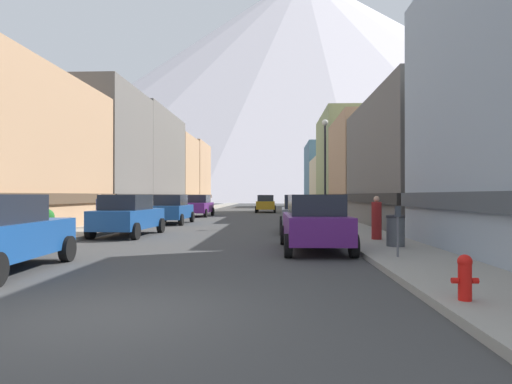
{
  "coord_description": "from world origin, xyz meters",
  "views": [
    {
      "loc": [
        2.54,
        -6.28,
        1.76
      ],
      "look_at": [
        0.69,
        36.63,
        2.07
      ],
      "focal_mm": 30.87,
      "sensor_mm": 36.0,
      "label": 1
    }
  ],
  "objects_px": {
    "car_left_1": "(128,215)",
    "fire_hydrant_near": "(465,276)",
    "trash_bin_right": "(396,231)",
    "car_driving_0": "(266,204)",
    "parking_meter_near": "(398,224)",
    "pedestrian_1": "(377,219)",
    "potted_plant_0": "(46,220)",
    "car_left_2": "(172,209)",
    "pedestrian_0": "(100,212)",
    "car_right_1": "(302,213)",
    "car_left_3": "(198,206)",
    "car_right_0": "(315,222)",
    "streetlamp_right": "(325,155)"
  },
  "relations": [
    {
      "from": "car_left_3",
      "to": "trash_bin_right",
      "type": "bearing_deg",
      "value": -65.37
    },
    {
      "from": "car_left_3",
      "to": "pedestrian_1",
      "type": "height_order",
      "value": "car_left_3"
    },
    {
      "from": "car_left_3",
      "to": "car_right_0",
      "type": "relative_size",
      "value": 1.0
    },
    {
      "from": "trash_bin_right",
      "to": "streetlamp_right",
      "type": "bearing_deg",
      "value": 95.34
    },
    {
      "from": "car_right_0",
      "to": "car_left_1",
      "type": "bearing_deg",
      "value": 148.15
    },
    {
      "from": "car_right_0",
      "to": "potted_plant_0",
      "type": "xyz_separation_m",
      "value": [
        -10.8,
        3.89,
        -0.18
      ]
    },
    {
      "from": "car_left_1",
      "to": "car_left_2",
      "type": "relative_size",
      "value": 1.02
    },
    {
      "from": "car_left_2",
      "to": "pedestrian_0",
      "type": "height_order",
      "value": "pedestrian_0"
    },
    {
      "from": "potted_plant_0",
      "to": "streetlamp_right",
      "type": "relative_size",
      "value": 0.18
    },
    {
      "from": "car_left_1",
      "to": "fire_hydrant_near",
      "type": "relative_size",
      "value": 6.36
    },
    {
      "from": "pedestrian_0",
      "to": "potted_plant_0",
      "type": "bearing_deg",
      "value": -101.2
    },
    {
      "from": "car_left_1",
      "to": "car_left_2",
      "type": "xyz_separation_m",
      "value": [
        0.0,
        8.06,
        0.0
      ]
    },
    {
      "from": "car_left_2",
      "to": "car_right_1",
      "type": "height_order",
      "value": "same"
    },
    {
      "from": "car_left_2",
      "to": "parking_meter_near",
      "type": "height_order",
      "value": "car_left_2"
    },
    {
      "from": "car_driving_0",
      "to": "pedestrian_1",
      "type": "distance_m",
      "value": 29.35
    },
    {
      "from": "pedestrian_0",
      "to": "car_driving_0",
      "type": "bearing_deg",
      "value": 71.53
    },
    {
      "from": "car_left_3",
      "to": "car_driving_0",
      "type": "relative_size",
      "value": 1.01
    },
    {
      "from": "fire_hydrant_near",
      "to": "streetlamp_right",
      "type": "distance_m",
      "value": 18.21
    },
    {
      "from": "pedestrian_0",
      "to": "car_left_3",
      "type": "bearing_deg",
      "value": 80.4
    },
    {
      "from": "car_driving_0",
      "to": "parking_meter_near",
      "type": "distance_m",
      "value": 33.81
    },
    {
      "from": "pedestrian_0",
      "to": "car_right_0",
      "type": "bearing_deg",
      "value": -37.39
    },
    {
      "from": "car_driving_0",
      "to": "trash_bin_right",
      "type": "xyz_separation_m",
      "value": [
        4.75,
        -31.14,
        -0.26
      ]
    },
    {
      "from": "car_driving_0",
      "to": "pedestrian_1",
      "type": "relative_size",
      "value": 2.79
    },
    {
      "from": "car_left_1",
      "to": "streetlamp_right",
      "type": "xyz_separation_m",
      "value": [
        9.15,
        6.02,
        3.09
      ]
    },
    {
      "from": "car_right_0",
      "to": "potted_plant_0",
      "type": "height_order",
      "value": "car_right_0"
    },
    {
      "from": "parking_meter_near",
      "to": "pedestrian_1",
      "type": "bearing_deg",
      "value": 83.76
    },
    {
      "from": "car_left_2",
      "to": "fire_hydrant_near",
      "type": "height_order",
      "value": "car_left_2"
    },
    {
      "from": "car_left_1",
      "to": "potted_plant_0",
      "type": "height_order",
      "value": "car_left_1"
    },
    {
      "from": "pedestrian_0",
      "to": "pedestrian_1",
      "type": "height_order",
      "value": "pedestrian_0"
    },
    {
      "from": "car_left_2",
      "to": "streetlamp_right",
      "type": "height_order",
      "value": "streetlamp_right"
    },
    {
      "from": "car_driving_0",
      "to": "parking_meter_near",
      "type": "height_order",
      "value": "car_driving_0"
    },
    {
      "from": "car_right_0",
      "to": "car_right_1",
      "type": "bearing_deg",
      "value": 90.02
    },
    {
      "from": "trash_bin_right",
      "to": "car_driving_0",
      "type": "bearing_deg",
      "value": 98.67
    },
    {
      "from": "trash_bin_right",
      "to": "pedestrian_1",
      "type": "height_order",
      "value": "pedestrian_1"
    },
    {
      "from": "car_left_2",
      "to": "streetlamp_right",
      "type": "xyz_separation_m",
      "value": [
        9.15,
        -2.05,
        3.09
      ]
    },
    {
      "from": "trash_bin_right",
      "to": "parking_meter_near",
      "type": "bearing_deg",
      "value": -103.95
    },
    {
      "from": "car_right_1",
      "to": "car_left_3",
      "type": "bearing_deg",
      "value": 116.38
    },
    {
      "from": "car_right_1",
      "to": "car_driving_0",
      "type": "xyz_separation_m",
      "value": [
        -2.2,
        24.33,
        0.0
      ]
    },
    {
      "from": "trash_bin_right",
      "to": "pedestrian_1",
      "type": "xyz_separation_m",
      "value": [
        -0.1,
        2.16,
        0.23
      ]
    },
    {
      "from": "parking_meter_near",
      "to": "potted_plant_0",
      "type": "distance_m",
      "value": 14.21
    },
    {
      "from": "parking_meter_near",
      "to": "potted_plant_0",
      "type": "height_order",
      "value": "parking_meter_near"
    },
    {
      "from": "car_left_1",
      "to": "car_right_1",
      "type": "relative_size",
      "value": 1.01
    },
    {
      "from": "car_right_0",
      "to": "pedestrian_0",
      "type": "height_order",
      "value": "pedestrian_0"
    },
    {
      "from": "car_left_3",
      "to": "fire_hydrant_near",
      "type": "distance_m",
      "value": 30.75
    },
    {
      "from": "car_left_3",
      "to": "trash_bin_right",
      "type": "distance_m",
      "value": 24.35
    },
    {
      "from": "car_right_1",
      "to": "potted_plant_0",
      "type": "xyz_separation_m",
      "value": [
        -10.8,
        -2.97,
        -0.18
      ]
    },
    {
      "from": "trash_bin_right",
      "to": "car_left_2",
      "type": "bearing_deg",
      "value": 128.55
    },
    {
      "from": "car_left_2",
      "to": "pedestrian_0",
      "type": "relative_size",
      "value": 2.65
    },
    {
      "from": "car_right_1",
      "to": "pedestrian_1",
      "type": "xyz_separation_m",
      "value": [
        2.45,
        -4.65,
        -0.03
      ]
    },
    {
      "from": "fire_hydrant_near",
      "to": "pedestrian_1",
      "type": "distance_m",
      "value": 9.39
    }
  ]
}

